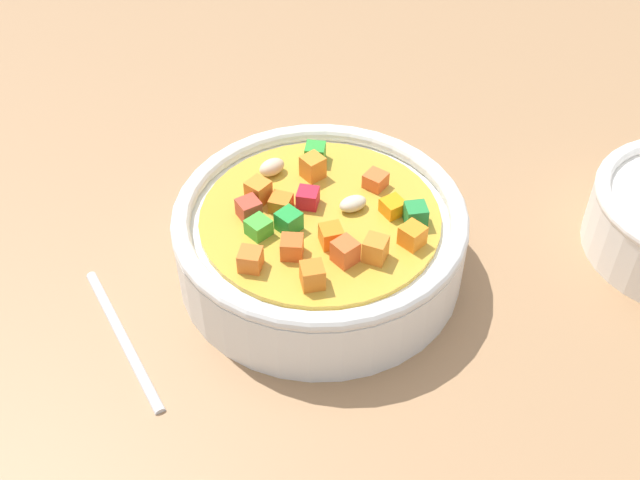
# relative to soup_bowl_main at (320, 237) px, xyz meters

# --- Properties ---
(ground_plane) EXTENTS (1.40, 1.40, 0.02)m
(ground_plane) POSITION_rel_soup_bowl_main_xyz_m (0.00, -0.00, -0.04)
(ground_plane) COLOR #9E754F
(soup_bowl_main) EXTENTS (0.20, 0.20, 0.07)m
(soup_bowl_main) POSITION_rel_soup_bowl_main_xyz_m (0.00, 0.00, 0.00)
(soup_bowl_main) COLOR white
(soup_bowl_main) RESTS_ON ground_plane
(spoon) EXTENTS (0.17, 0.17, 0.01)m
(spoon) POSITION_rel_soup_bowl_main_xyz_m (0.07, 0.14, -0.03)
(spoon) COLOR silver
(spoon) RESTS_ON ground_plane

